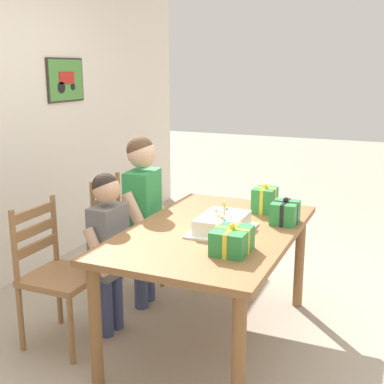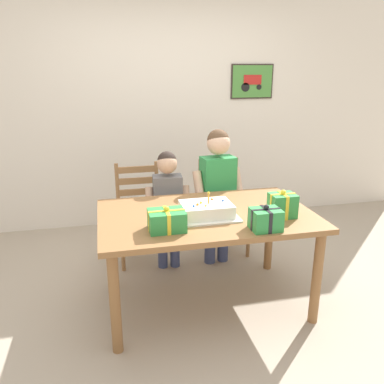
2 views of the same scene
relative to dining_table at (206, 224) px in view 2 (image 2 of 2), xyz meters
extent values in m
plane|color=tan|center=(0.00, 0.00, -0.67)|extent=(20.00, 20.00, 0.00)
cube|color=silver|center=(0.00, 1.89, 0.63)|extent=(6.40, 0.08, 2.60)
cube|color=#332823|center=(1.03, 1.84, 0.96)|extent=(0.51, 0.02, 0.39)
cube|color=#4C8E3D|center=(1.03, 1.83, 0.96)|extent=(0.48, 0.01, 0.36)
cube|color=red|center=(1.03, 1.83, 0.98)|extent=(0.22, 0.01, 0.11)
cylinder|color=black|center=(0.95, 1.83, 0.90)|extent=(0.10, 0.01, 0.10)
cylinder|color=black|center=(1.12, 1.83, 0.90)|extent=(0.06, 0.01, 0.06)
cube|color=olive|center=(0.00, 0.00, 0.07)|extent=(1.57, 0.99, 0.04)
cylinder|color=olive|center=(-0.71, -0.41, -0.31)|extent=(0.07, 0.07, 0.72)
cylinder|color=olive|center=(0.71, -0.41, -0.31)|extent=(0.07, 0.07, 0.72)
cylinder|color=olive|center=(-0.71, 0.41, -0.31)|extent=(0.07, 0.07, 0.72)
cylinder|color=olive|center=(0.71, 0.41, -0.31)|extent=(0.07, 0.07, 0.72)
cube|color=white|center=(-0.02, -0.07, 0.10)|extent=(0.44, 0.34, 0.01)
cube|color=white|center=(-0.02, -0.07, 0.15)|extent=(0.36, 0.26, 0.09)
cylinder|color=orange|center=(-0.01, -0.08, 0.23)|extent=(0.01, 0.01, 0.07)
sphere|color=yellow|center=(-0.01, -0.08, 0.27)|extent=(0.02, 0.02, 0.02)
sphere|color=yellow|center=(-0.04, -0.13, 0.20)|extent=(0.01, 0.01, 0.01)
sphere|color=orange|center=(0.04, -0.01, 0.20)|extent=(0.02, 0.02, 0.02)
sphere|color=orange|center=(-0.09, -0.10, 0.20)|extent=(0.02, 0.02, 0.02)
sphere|color=blue|center=(0.11, -0.05, 0.20)|extent=(0.02, 0.02, 0.02)
sphere|color=yellow|center=(-0.06, -0.06, 0.20)|extent=(0.02, 0.02, 0.02)
sphere|color=blue|center=(-0.13, -0.12, 0.20)|extent=(0.02, 0.02, 0.02)
cube|color=#2D8E42|center=(-0.34, -0.24, 0.16)|extent=(0.24, 0.19, 0.13)
cube|color=yellow|center=(-0.34, -0.24, 0.16)|extent=(0.24, 0.02, 0.14)
cube|color=yellow|center=(-0.34, -0.24, 0.16)|extent=(0.02, 0.19, 0.14)
sphere|color=yellow|center=(-0.34, -0.24, 0.24)|extent=(0.04, 0.04, 0.04)
cube|color=#2D8E42|center=(0.30, -0.38, 0.16)|extent=(0.19, 0.16, 0.14)
cube|color=black|center=(0.30, -0.38, 0.16)|extent=(0.20, 0.02, 0.15)
cube|color=black|center=(0.30, -0.38, 0.16)|extent=(0.02, 0.17, 0.15)
sphere|color=black|center=(0.30, -0.38, 0.25)|extent=(0.04, 0.04, 0.04)
cube|color=#2D8E42|center=(0.51, -0.19, 0.17)|extent=(0.18, 0.15, 0.17)
cube|color=yellow|center=(0.51, -0.19, 0.17)|extent=(0.19, 0.02, 0.18)
cube|color=yellow|center=(0.51, -0.19, 0.17)|extent=(0.02, 0.15, 0.18)
sphere|color=yellow|center=(0.51, -0.19, 0.27)|extent=(0.04, 0.04, 0.04)
cube|color=#996B42|center=(-0.41, 0.85, -0.22)|extent=(0.42, 0.42, 0.04)
cylinder|color=#996B42|center=(-0.22, 0.67, -0.45)|extent=(0.04, 0.04, 0.43)
cylinder|color=#996B42|center=(-0.60, 0.66, -0.45)|extent=(0.04, 0.04, 0.43)
cylinder|color=#996B42|center=(-0.22, 1.05, -0.45)|extent=(0.04, 0.04, 0.43)
cylinder|color=#996B42|center=(-0.60, 1.04, -0.45)|extent=(0.04, 0.04, 0.43)
cylinder|color=#996B42|center=(-0.22, 1.05, 0.03)|extent=(0.04, 0.04, 0.45)
cylinder|color=#996B42|center=(-0.60, 1.04, 0.03)|extent=(0.04, 0.04, 0.45)
cube|color=#996B42|center=(-0.41, 1.04, -0.04)|extent=(0.36, 0.03, 0.06)
cube|color=#996B42|center=(-0.41, 1.04, 0.07)|extent=(0.36, 0.03, 0.06)
cube|color=#996B42|center=(-0.41, 1.04, 0.18)|extent=(0.36, 0.03, 0.06)
cube|color=#996B42|center=(0.41, 0.85, -0.22)|extent=(0.44, 0.44, 0.04)
cylinder|color=#996B42|center=(0.61, 0.67, -0.45)|extent=(0.04, 0.04, 0.43)
cylinder|color=#996B42|center=(0.23, 0.66, -0.45)|extent=(0.04, 0.04, 0.43)
cylinder|color=#996B42|center=(0.59, 1.05, -0.45)|extent=(0.04, 0.04, 0.43)
cylinder|color=#996B42|center=(0.21, 1.04, -0.45)|extent=(0.04, 0.04, 0.43)
cylinder|color=#996B42|center=(0.59, 1.05, 0.03)|extent=(0.04, 0.04, 0.45)
cylinder|color=#996B42|center=(0.21, 1.04, 0.03)|extent=(0.04, 0.04, 0.45)
cube|color=#996B42|center=(0.40, 1.04, -0.04)|extent=(0.36, 0.04, 0.06)
cube|color=#996B42|center=(0.40, 1.04, 0.07)|extent=(0.36, 0.04, 0.06)
cube|color=#996B42|center=(0.40, 1.04, 0.18)|extent=(0.36, 0.04, 0.06)
cylinder|color=#38426B|center=(0.35, 0.66, -0.43)|extent=(0.10, 0.10, 0.48)
cylinder|color=#38426B|center=(0.21, 0.64, -0.43)|extent=(0.10, 0.10, 0.48)
cube|color=#2D934C|center=(0.28, 0.65, 0.08)|extent=(0.31, 0.21, 0.55)
cylinder|color=#E0B293|center=(0.47, 0.63, 0.07)|extent=(0.10, 0.23, 0.36)
cylinder|color=#E0B293|center=(0.10, 0.59, 0.07)|extent=(0.10, 0.23, 0.36)
sphere|color=#E0B293|center=(0.28, 0.65, 0.48)|extent=(0.21, 0.21, 0.21)
sphere|color=brown|center=(0.28, 0.66, 0.51)|extent=(0.19, 0.19, 0.19)
cylinder|color=#38426B|center=(-0.12, 0.65, -0.46)|extent=(0.09, 0.09, 0.41)
cylinder|color=#38426B|center=(-0.24, 0.65, -0.46)|extent=(0.09, 0.09, 0.41)
cube|color=slate|center=(-0.18, 0.65, -0.02)|extent=(0.27, 0.18, 0.47)
cylinder|color=tan|center=(-0.02, 0.61, -0.04)|extent=(0.08, 0.20, 0.31)
cylinder|color=tan|center=(-0.34, 0.63, -0.04)|extent=(0.08, 0.20, 0.31)
sphere|color=tan|center=(-0.18, 0.65, 0.32)|extent=(0.18, 0.18, 0.18)
sphere|color=#2D231E|center=(-0.18, 0.66, 0.34)|extent=(0.17, 0.17, 0.17)
camera|label=1|loc=(-2.80, -1.08, 1.07)|focal=47.25mm
camera|label=2|loc=(-0.71, -2.62, 1.12)|focal=36.74mm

